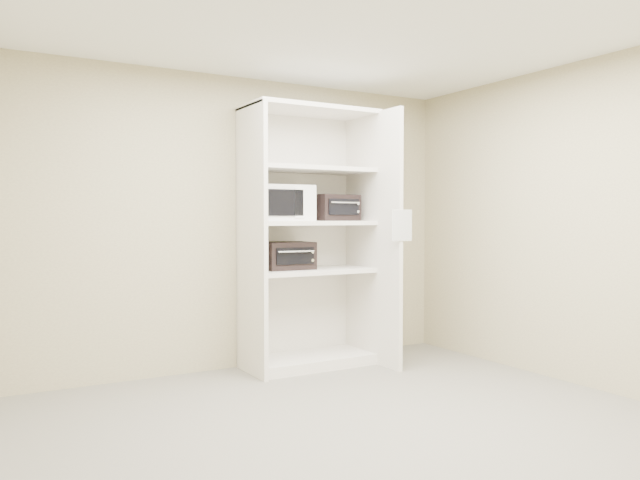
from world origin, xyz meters
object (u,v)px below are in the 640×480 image
toaster_oven_lower (287,256)px  microwave (280,203)px  toaster_oven_upper (333,208)px  shelving_unit (314,246)px

toaster_oven_lower → microwave: bearing=-176.5°
microwave → toaster_oven_upper: size_ratio=1.25×
microwave → toaster_oven_lower: microwave is taller
microwave → toaster_oven_lower: bearing=5.3°
shelving_unit → microwave: 0.52m
shelving_unit → toaster_oven_upper: shelving_unit is taller
toaster_oven_lower → toaster_oven_upper: bearing=-0.7°
shelving_unit → microwave: shelving_unit is taller
microwave → toaster_oven_lower: (0.07, 0.00, -0.49)m
microwave → toaster_oven_upper: bearing=1.6°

